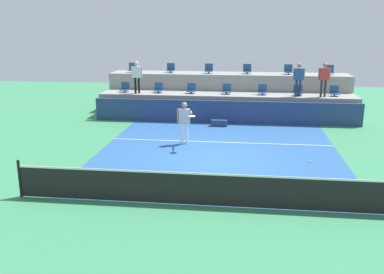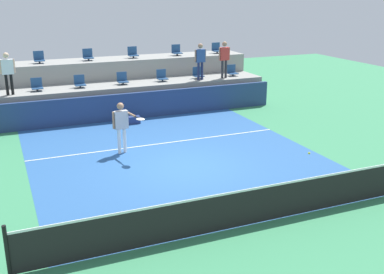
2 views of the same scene
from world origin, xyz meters
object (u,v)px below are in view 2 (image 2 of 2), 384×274
object	(u,v)px
spectator_in_white	(200,58)
spectator_in_grey	(224,56)
stadium_chair_lower_right	(198,74)
stadium_chair_lower_center	(122,79)
stadium_chair_lower_mid_left	(80,82)
spectator_leaning_on_rail	(8,70)
stadium_chair_lower_left	(37,86)
stadium_chair_lower_mid_right	(162,76)
stadium_chair_upper_mid_right	(133,53)
tennis_player	(122,123)
tennis_ball	(309,153)
stadium_chair_lower_far_right	(232,71)
stadium_chair_upper_far_right	(217,49)
stadium_chair_upper_right	(177,51)
equipment_bag	(131,120)
stadium_chair_upper_left	(39,58)
stadium_chair_upper_mid_left	(88,56)

from	to	relation	value
spectator_in_white	spectator_in_grey	size ratio (longest dim) A/B	0.98
stadium_chair_lower_right	spectator_in_white	size ratio (longest dim) A/B	0.32
stadium_chair_lower_center	spectator_in_white	xyz separation A→B (m)	(3.51, -0.38, 0.76)
stadium_chair_lower_mid_left	spectator_leaning_on_rail	world-z (taller)	spectator_leaning_on_rail
stadium_chair_lower_left	stadium_chair_lower_right	world-z (taller)	same
stadium_chair_lower_mid_right	stadium_chair_upper_mid_right	distance (m)	2.14
tennis_player	stadium_chair_lower_left	bearing A→B (deg)	111.85
spectator_in_grey	tennis_ball	distance (m)	9.38
stadium_chair_lower_far_right	stadium_chair_upper_far_right	distance (m)	1.99
stadium_chair_lower_center	spectator_in_grey	size ratio (longest dim) A/B	0.31
stadium_chair_upper_far_right	spectator_in_grey	size ratio (longest dim) A/B	0.31
stadium_chair_lower_mid_right	stadium_chair_lower_right	distance (m)	1.76
stadium_chair_lower_center	spectator_in_grey	world-z (taller)	spectator_in_grey
stadium_chair_lower_right	spectator_leaning_on_rail	size ratio (longest dim) A/B	0.32
tennis_ball	stadium_chair_upper_right	bearing A→B (deg)	88.22
stadium_chair_upper_right	stadium_chair_lower_left	bearing A→B (deg)	-165.09
stadium_chair_upper_mid_right	spectator_in_white	world-z (taller)	spectator_in_white
stadium_chair_lower_right	stadium_chair_upper_mid_right	size ratio (longest dim) A/B	1.00
stadium_chair_upper_mid_right	spectator_leaning_on_rail	xyz separation A→B (m)	(-5.60, -2.18, -0.08)
stadium_chair_lower_far_right	tennis_player	size ratio (longest dim) A/B	0.30
stadium_chair_lower_center	stadium_chair_upper_right	distance (m)	3.78
stadium_chair_lower_mid_left	equipment_bag	size ratio (longest dim) A/B	0.68
stadium_chair_lower_center	stadium_chair_upper_far_right	size ratio (longest dim) A/B	1.00
stadium_chair_upper_right	equipment_bag	bearing A→B (deg)	-132.63
stadium_chair_lower_mid_left	stadium_chair_upper_left	xyz separation A→B (m)	(-1.38, 1.80, 0.85)
spectator_in_grey	stadium_chair_lower_center	bearing A→B (deg)	175.35
stadium_chair_upper_right	tennis_player	bearing A→B (deg)	-123.31
stadium_chair_upper_far_right	spectator_leaning_on_rail	xyz separation A→B (m)	(-9.95, -2.18, -0.08)
stadium_chair_upper_right	stadium_chair_upper_far_right	world-z (taller)	same
stadium_chair_upper_mid_left	spectator_in_white	world-z (taller)	spectator_in_white
stadium_chair_upper_mid_left	stadium_chair_upper_mid_right	bearing A→B (deg)	0.00
stadium_chair_lower_left	stadium_chair_lower_right	bearing A→B (deg)	0.00
stadium_chair_upper_mid_left	tennis_player	world-z (taller)	stadium_chair_upper_mid_left
stadium_chair_lower_mid_left	stadium_chair_lower_far_right	bearing A→B (deg)	0.00
stadium_chair_upper_mid_right	equipment_bag	world-z (taller)	stadium_chair_upper_mid_right
stadium_chair_upper_left	equipment_bag	bearing A→B (deg)	-51.71
stadium_chair_upper_mid_right	spectator_leaning_on_rail	world-z (taller)	spectator_leaning_on_rail
stadium_chair_lower_left	spectator_in_grey	bearing A→B (deg)	-2.66
stadium_chair_lower_left	stadium_chair_upper_mid_right	world-z (taller)	stadium_chair_upper_mid_right
spectator_leaning_on_rail	spectator_in_grey	distance (m)	9.30
tennis_player	spectator_in_white	xyz separation A→B (m)	(4.95, 4.89, 1.18)
stadium_chair_lower_mid_left	spectator_in_white	xyz separation A→B (m)	(5.34, -0.38, 0.76)
stadium_chair_lower_center	stadium_chair_upper_far_right	world-z (taller)	stadium_chair_upper_far_right
spectator_in_grey	stadium_chair_lower_mid_left	bearing A→B (deg)	176.64
stadium_chair_upper_mid_right	stadium_chair_upper_right	xyz separation A→B (m)	(2.20, 0.00, 0.00)
stadium_chair_lower_mid_right	equipment_bag	xyz separation A→B (m)	(-2.05, -1.96, -1.31)
stadium_chair_lower_left	stadium_chair_lower_far_right	size ratio (longest dim) A/B	1.00
stadium_chair_lower_left	stadium_chair_upper_mid_left	world-z (taller)	stadium_chair_upper_mid_left
spectator_in_grey	equipment_bag	world-z (taller)	spectator_in_grey
stadium_chair_lower_mid_right	spectator_leaning_on_rail	world-z (taller)	spectator_leaning_on_rail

